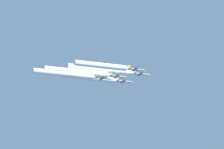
% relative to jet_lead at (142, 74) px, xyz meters
% --- Properties ---
extents(jet_lead, '(8.79, 12.80, 3.08)m').
position_rel_jet_lead_xyz_m(jet_lead, '(0.00, 0.00, 0.00)').
color(jet_lead, slate).
extents(jet_left_wingman, '(8.79, 12.80, 3.08)m').
position_rel_jet_lead_xyz_m(jet_left_wingman, '(-12.43, -7.86, -2.20)').
color(jet_left_wingman, slate).
extents(jet_right_wingman, '(8.79, 12.80, 3.08)m').
position_rel_jet_lead_xyz_m(jet_right_wingman, '(12.81, -8.50, -1.75)').
color(jet_right_wingman, slate).
extents(jet_slot, '(8.79, 12.80, 3.08)m').
position_rel_jet_lead_xyz_m(jet_slot, '(0.81, -16.97, -3.64)').
color(jet_slot, slate).
extents(jet_high_trail, '(8.79, 12.80, 3.08)m').
position_rel_jet_lead_xyz_m(jet_high_trail, '(0.62, -27.07, -5.86)').
color(jet_high_trail, slate).
extents(smoke_trail_lead, '(3.66, 45.63, 3.66)m').
position_rel_jet_lead_xyz_m(smoke_trail_lead, '(0.00, -28.65, -0.03)').
color(smoke_trail_lead, white).
extents(smoke_trail_left_wingman, '(3.66, 38.53, 3.66)m').
position_rel_jet_lead_xyz_m(smoke_trail_left_wingman, '(-12.43, -32.96, -2.23)').
color(smoke_trail_left_wingman, white).
extents(smoke_trail_right_wingman, '(3.66, 36.00, 3.66)m').
position_rel_jet_lead_xyz_m(smoke_trail_right_wingman, '(12.81, -32.34, -1.78)').
color(smoke_trail_right_wingman, white).
extents(smoke_trail_slot, '(3.66, 44.46, 3.66)m').
position_rel_jet_lead_xyz_m(smoke_trail_slot, '(0.81, -45.03, -3.67)').
color(smoke_trail_slot, white).
extents(smoke_trail_high_trail, '(3.66, 41.66, 3.66)m').
position_rel_jet_lead_xyz_m(smoke_trail_high_trail, '(0.62, -53.74, -5.89)').
color(smoke_trail_high_trail, white).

